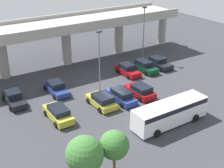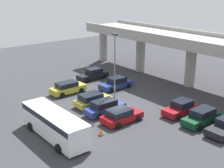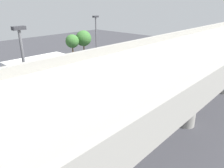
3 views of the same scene
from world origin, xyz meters
name	(u,v)px [view 1 (image 1 of 3)]	position (x,y,z in m)	size (l,w,h in m)	color
ground_plane	(113,95)	(0.00, 0.00, 0.00)	(84.84, 84.84, 0.00)	#38383D
highway_overpass	(65,29)	(0.00, 13.32, 5.69)	(41.05, 7.38, 7.27)	#9E9B93
parked_car_0	(14,98)	(-11.24, 4.75, 0.73)	(2.04, 4.84, 1.62)	black
parked_car_1	(58,113)	(-8.19, -1.57, 0.75)	(2.11, 4.71, 1.56)	gold
parked_car_2	(56,88)	(-5.73, 4.68, 0.72)	(2.12, 4.81, 1.58)	navy
parked_car_3	(102,100)	(-2.61, -1.60, 0.75)	(2.23, 4.45, 1.56)	gold
parked_car_4	(121,96)	(0.06, -1.81, 0.74)	(1.97, 4.82, 1.56)	navy
parked_car_5	(140,90)	(2.94, -1.90, 0.72)	(2.26, 4.46, 1.50)	maroon
parked_car_6	(128,70)	(5.58, 4.56, 0.73)	(2.07, 4.41, 1.60)	maroon
parked_car_7	(144,66)	(8.51, 4.27, 0.77)	(2.03, 4.62, 1.63)	#0C381E
parked_car_8	(159,63)	(11.38, 4.32, 0.70)	(2.26, 4.59, 1.51)	black
shuttle_bus	(170,112)	(1.52, -8.96, 1.50)	(8.89, 2.66, 2.51)	white
lamp_post_near_aisle	(144,30)	(11.01, 7.94, 5.10)	(0.70, 0.35, 8.80)	slate
lamp_post_mid_lot	(99,59)	(-1.40, 0.80, 4.96)	(0.70, 0.35, 8.52)	slate
tree_front_left	(85,155)	(-10.75, -12.67, 3.43)	(2.98, 2.98, 4.93)	brown
tree_front_centre	(114,145)	(-8.05, -12.65, 3.22)	(2.46, 2.46, 4.46)	brown
traffic_cone	(165,102)	(3.99, -5.40, 0.33)	(0.44, 0.44, 0.70)	black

